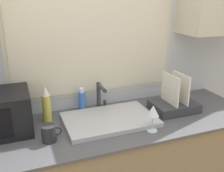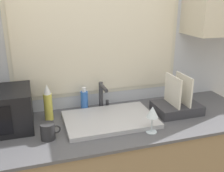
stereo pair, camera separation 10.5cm
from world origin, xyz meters
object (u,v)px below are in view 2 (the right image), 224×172
Objects in this scene: wine_glass at (152,113)px; dish_rack at (177,105)px; spray_bottle at (48,103)px; soap_bottle at (84,100)px; mug_near_sink at (48,131)px; faucet at (102,94)px.

dish_rack is at bearing 35.46° from wine_glass.
dish_rack is 0.39m from wine_glass.
spray_bottle reaches higher than soap_bottle.
soap_bottle is 0.58m from wine_glass.
mug_near_sink is at bearing -130.39° from soap_bottle.
dish_rack is at bearing -22.67° from faucet.
dish_rack is (0.52, -0.22, -0.07)m from faucet.
wine_glass is (-0.31, -0.22, 0.08)m from dish_rack.
spray_bottle is 1.46× the size of wine_glass.
mug_near_sink is 0.69× the size of wine_glass.
faucet is at bearing -9.72° from soap_bottle.
dish_rack is 1.27× the size of spray_bottle.
soap_bottle reaches higher than wine_glass.
faucet is 0.41m from spray_bottle.
wine_glass is at bearing -144.54° from dish_rack.
soap_bottle is 0.46m from mug_near_sink.
spray_bottle is at bearing -163.27° from soap_bottle.
dish_rack is at bearing -20.13° from soap_bottle.
soap_bottle is 1.03× the size of wine_glass.
wine_glass is (0.34, -0.46, 0.05)m from soap_bottle.
faucet is 1.18× the size of wine_glass.
faucet is 0.81× the size of spray_bottle.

